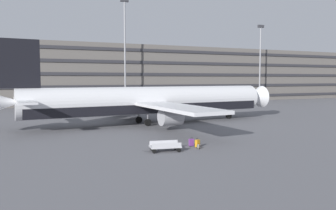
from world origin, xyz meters
The scene contains 9 objects.
ground_plane centered at (0.00, 0.00, 0.00)m, with size 600.00×600.00×0.00m, color #5B5B60.
terminal_structure centered at (0.00, 42.98, 7.19)m, with size 160.87×16.85×14.38m.
airliner centered at (-3.74, 0.63, 3.03)m, with size 39.79×32.21×10.52m.
light_mast_left centered at (1.41, 30.53, 13.52)m, with size 1.80×0.50×23.62m.
light_mast_center_left centered at (38.50, 30.53, 11.81)m, with size 1.80×0.50×20.28m.
suitcase_orange centered at (-5.06, -15.36, 0.37)m, with size 0.46×0.39×0.81m.
suitcase_upright centered at (-5.33, -14.68, 0.37)m, with size 0.43×0.22×0.79m.
backpack_scuffed centered at (-5.31, -16.00, 0.21)m, with size 0.38×0.37×0.49m.
baggage_cart centered at (-8.31, -15.70, 0.43)m, with size 3.37×1.75×0.82m.
Camera 1 is at (-18.84, -40.82, 6.08)m, focal length 35.20 mm.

